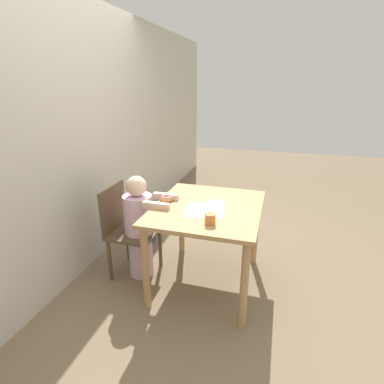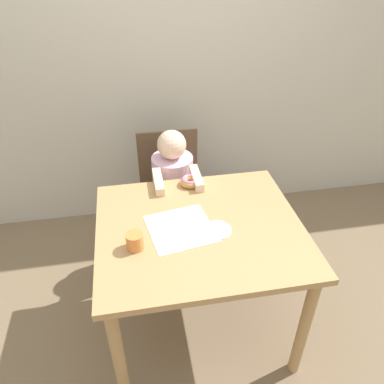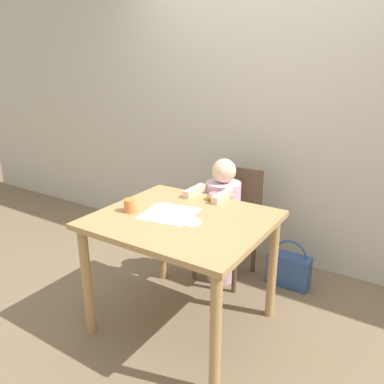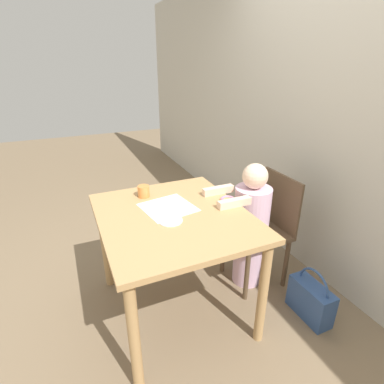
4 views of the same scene
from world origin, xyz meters
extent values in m
plane|color=#7A664C|center=(0.00, 0.00, 0.00)|extent=(12.00, 12.00, 0.00)
cube|color=beige|center=(0.00, 1.24, 1.25)|extent=(8.00, 0.05, 2.50)
cube|color=tan|center=(0.00, 0.00, 0.75)|extent=(1.03, 0.90, 0.03)
cylinder|color=tan|center=(-0.46, -0.39, 0.37)|extent=(0.06, 0.06, 0.74)
cylinder|color=tan|center=(0.46, -0.39, 0.37)|extent=(0.06, 0.06, 0.74)
cylinder|color=tan|center=(-0.46, 0.39, 0.37)|extent=(0.06, 0.06, 0.74)
cylinder|color=tan|center=(0.46, 0.39, 0.37)|extent=(0.06, 0.06, 0.74)
cube|color=brown|center=(-0.05, 0.69, 0.44)|extent=(0.42, 0.42, 0.03)
cube|color=brown|center=(-0.05, 0.89, 0.66)|extent=(0.42, 0.02, 0.42)
cylinder|color=brown|center=(-0.23, 0.51, 0.21)|extent=(0.04, 0.04, 0.43)
cylinder|color=brown|center=(0.12, 0.51, 0.21)|extent=(0.04, 0.04, 0.43)
cylinder|color=brown|center=(-0.23, 0.87, 0.21)|extent=(0.04, 0.04, 0.43)
cylinder|color=brown|center=(0.12, 0.87, 0.21)|extent=(0.04, 0.04, 0.43)
cylinder|color=silver|center=(-0.05, 0.64, 0.23)|extent=(0.23, 0.23, 0.45)
cylinder|color=silver|center=(-0.05, 0.64, 0.63)|extent=(0.27, 0.27, 0.36)
sphere|color=beige|center=(-0.05, 0.64, 0.91)|extent=(0.18, 0.18, 0.18)
cube|color=beige|center=(-0.17, 0.41, 0.80)|extent=(0.05, 0.23, 0.05)
cube|color=beige|center=(0.06, 0.41, 0.80)|extent=(0.05, 0.23, 0.05)
torus|color=tan|center=(0.02, 0.38, 0.79)|extent=(0.12, 0.12, 0.04)
torus|color=pink|center=(0.02, 0.38, 0.81)|extent=(0.10, 0.10, 0.02)
cube|color=white|center=(-0.10, 0.00, 0.77)|extent=(0.36, 0.36, 0.00)
cube|color=#2D4C84|center=(0.44, 0.83, 0.13)|extent=(0.32, 0.14, 0.26)
torus|color=#2D4C84|center=(0.44, 0.83, 0.26)|extent=(0.26, 0.02, 0.26)
cylinder|color=orange|center=(-0.33, -0.10, 0.81)|extent=(0.08, 0.08, 0.08)
cylinder|color=white|center=(0.08, -0.05, 0.77)|extent=(0.15, 0.15, 0.01)
camera|label=1|loc=(-2.31, -0.54, 1.77)|focal=28.00mm
camera|label=2|loc=(-0.30, -1.41, 1.99)|focal=35.00mm
camera|label=3|loc=(1.18, -1.75, 1.64)|focal=35.00mm
camera|label=4|loc=(1.56, -0.56, 1.65)|focal=28.00mm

